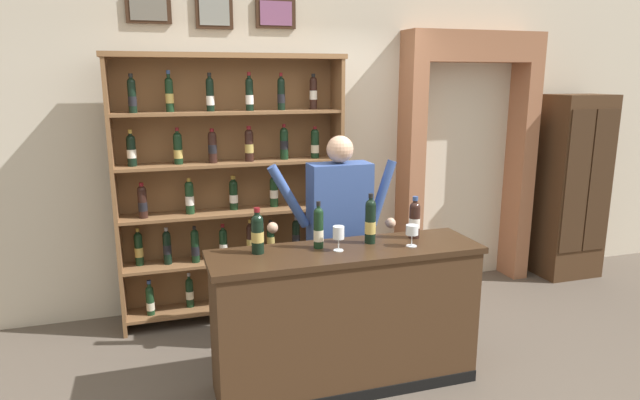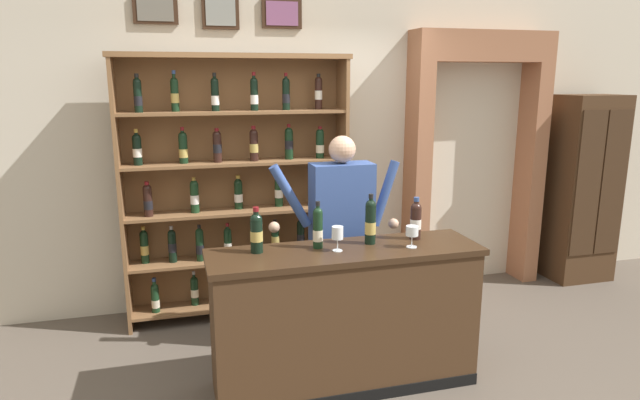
{
  "view_description": "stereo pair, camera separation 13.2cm",
  "coord_description": "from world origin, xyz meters",
  "px_view_note": "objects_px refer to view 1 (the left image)",
  "views": [
    {
      "loc": [
        -1.13,
        -3.17,
        2.05
      ],
      "look_at": [
        -0.08,
        0.18,
        1.25
      ],
      "focal_mm": 30.73,
      "sensor_mm": 36.0,
      "label": 1
    },
    {
      "loc": [
        -1.0,
        -3.21,
        2.05
      ],
      "look_at": [
        -0.08,
        0.18,
        1.25
      ],
      "focal_mm": 30.73,
      "sensor_mm": 36.0,
      "label": 2
    }
  ],
  "objects_px": {
    "side_cabinet": "(572,187)",
    "wine_glass_left": "(339,233)",
    "tasting_bottle_rosso": "(319,228)",
    "tasting_bottle_bianco": "(370,221)",
    "tasting_counter": "(346,318)",
    "wine_glass_right": "(412,231)",
    "shopkeeper": "(339,219)",
    "tasting_bottle_grappa": "(415,219)",
    "tasting_bottle_super_tuscan": "(257,232)",
    "wine_shelf": "(231,184)"
  },
  "relations": [
    {
      "from": "side_cabinet",
      "to": "tasting_bottle_bianco",
      "type": "xyz_separation_m",
      "value": [
        -2.76,
        -1.23,
        0.17
      ]
    },
    {
      "from": "tasting_bottle_rosso",
      "to": "wine_glass_left",
      "type": "bearing_deg",
      "value": -43.63
    },
    {
      "from": "tasting_counter",
      "to": "tasting_bottle_rosso",
      "type": "height_order",
      "value": "tasting_bottle_rosso"
    },
    {
      "from": "tasting_bottle_super_tuscan",
      "to": "wine_glass_left",
      "type": "distance_m",
      "value": 0.51
    },
    {
      "from": "wine_shelf",
      "to": "side_cabinet",
      "type": "distance_m",
      "value": 3.5
    },
    {
      "from": "side_cabinet",
      "to": "wine_shelf",
      "type": "bearing_deg",
      "value": 179.61
    },
    {
      "from": "tasting_bottle_bianco",
      "to": "tasting_bottle_super_tuscan",
      "type": "bearing_deg",
      "value": 179.14
    },
    {
      "from": "tasting_bottle_rosso",
      "to": "wine_glass_right",
      "type": "relative_size",
      "value": 2.15
    },
    {
      "from": "shopkeeper",
      "to": "tasting_bottle_rosso",
      "type": "relative_size",
      "value": 5.28
    },
    {
      "from": "tasting_counter",
      "to": "tasting_bottle_bianco",
      "type": "bearing_deg",
      "value": 21.64
    },
    {
      "from": "tasting_bottle_rosso",
      "to": "tasting_bottle_grappa",
      "type": "relative_size",
      "value": 1.06
    },
    {
      "from": "tasting_counter",
      "to": "tasting_bottle_bianco",
      "type": "distance_m",
      "value": 0.67
    },
    {
      "from": "wine_shelf",
      "to": "tasting_bottle_grappa",
      "type": "bearing_deg",
      "value": -49.1
    },
    {
      "from": "tasting_bottle_rosso",
      "to": "wine_glass_left",
      "type": "distance_m",
      "value": 0.14
    },
    {
      "from": "wine_shelf",
      "to": "tasting_bottle_rosso",
      "type": "height_order",
      "value": "wine_shelf"
    },
    {
      "from": "side_cabinet",
      "to": "tasting_counter",
      "type": "bearing_deg",
      "value": -156.1
    },
    {
      "from": "wine_shelf",
      "to": "side_cabinet",
      "type": "relative_size",
      "value": 1.19
    },
    {
      "from": "side_cabinet",
      "to": "wine_glass_right",
      "type": "relative_size",
      "value": 13.03
    },
    {
      "from": "wine_glass_left",
      "to": "wine_glass_right",
      "type": "height_order",
      "value": "wine_glass_left"
    },
    {
      "from": "tasting_counter",
      "to": "wine_glass_right",
      "type": "xyz_separation_m",
      "value": [
        0.43,
        -0.07,
        0.58
      ]
    },
    {
      "from": "tasting_bottle_rosso",
      "to": "tasting_bottle_bianco",
      "type": "distance_m",
      "value": 0.36
    },
    {
      "from": "tasting_bottle_rosso",
      "to": "side_cabinet",
      "type": "bearing_deg",
      "value": 21.51
    },
    {
      "from": "tasting_bottle_bianco",
      "to": "tasting_counter",
      "type": "bearing_deg",
      "value": -158.36
    },
    {
      "from": "side_cabinet",
      "to": "wine_glass_left",
      "type": "distance_m",
      "value": 3.29
    },
    {
      "from": "tasting_bottle_super_tuscan",
      "to": "tasting_bottle_rosso",
      "type": "xyz_separation_m",
      "value": [
        0.4,
        -0.01,
        -0.0
      ]
    },
    {
      "from": "tasting_bottle_bianco",
      "to": "wine_glass_right",
      "type": "distance_m",
      "value": 0.28
    },
    {
      "from": "side_cabinet",
      "to": "tasting_bottle_grappa",
      "type": "distance_m",
      "value": 2.71
    },
    {
      "from": "tasting_bottle_grappa",
      "to": "side_cabinet",
      "type": "bearing_deg",
      "value": 26.57
    },
    {
      "from": "tasting_bottle_super_tuscan",
      "to": "wine_glass_left",
      "type": "height_order",
      "value": "tasting_bottle_super_tuscan"
    },
    {
      "from": "shopkeeper",
      "to": "tasting_bottle_grappa",
      "type": "relative_size",
      "value": 5.59
    },
    {
      "from": "wine_glass_left",
      "to": "shopkeeper",
      "type": "bearing_deg",
      "value": 70.14
    },
    {
      "from": "tasting_counter",
      "to": "shopkeeper",
      "type": "distance_m",
      "value": 0.78
    },
    {
      "from": "tasting_bottle_super_tuscan",
      "to": "tasting_bottle_grappa",
      "type": "distance_m",
      "value": 1.09
    },
    {
      "from": "tasting_bottle_super_tuscan",
      "to": "wine_glass_right",
      "type": "height_order",
      "value": "tasting_bottle_super_tuscan"
    },
    {
      "from": "side_cabinet",
      "to": "shopkeeper",
      "type": "bearing_deg",
      "value": -164.84
    },
    {
      "from": "shopkeeper",
      "to": "tasting_bottle_grappa",
      "type": "distance_m",
      "value": 0.6
    },
    {
      "from": "tasting_counter",
      "to": "wine_glass_right",
      "type": "height_order",
      "value": "wine_glass_right"
    },
    {
      "from": "shopkeeper",
      "to": "tasting_bottle_bianco",
      "type": "distance_m",
      "value": 0.48
    },
    {
      "from": "tasting_bottle_bianco",
      "to": "wine_glass_left",
      "type": "bearing_deg",
      "value": -159.53
    },
    {
      "from": "tasting_bottle_grappa",
      "to": "wine_glass_right",
      "type": "xyz_separation_m",
      "value": [
        -0.1,
        -0.17,
        -0.03
      ]
    },
    {
      "from": "tasting_bottle_rosso",
      "to": "tasting_bottle_bianco",
      "type": "relative_size",
      "value": 0.92
    },
    {
      "from": "side_cabinet",
      "to": "tasting_bottle_bianco",
      "type": "distance_m",
      "value": 3.02
    },
    {
      "from": "tasting_bottle_bianco",
      "to": "tasting_bottle_grappa",
      "type": "height_order",
      "value": "tasting_bottle_bianco"
    },
    {
      "from": "shopkeeper",
      "to": "wine_glass_left",
      "type": "xyz_separation_m",
      "value": [
        -0.2,
        -0.56,
        0.06
      ]
    },
    {
      "from": "side_cabinet",
      "to": "tasting_bottle_rosso",
      "type": "xyz_separation_m",
      "value": [
        -3.12,
        -1.23,
        0.16
      ]
    },
    {
      "from": "tasting_counter",
      "to": "wine_glass_left",
      "type": "bearing_deg",
      "value": -163.38
    },
    {
      "from": "shopkeeper",
      "to": "tasting_bottle_grappa",
      "type": "height_order",
      "value": "shopkeeper"
    },
    {
      "from": "tasting_bottle_rosso",
      "to": "tasting_bottle_bianco",
      "type": "height_order",
      "value": "tasting_bottle_bianco"
    },
    {
      "from": "tasting_counter",
      "to": "tasting_bottle_rosso",
      "type": "relative_size",
      "value": 5.77
    },
    {
      "from": "shopkeeper",
      "to": "tasting_bottle_bianco",
      "type": "relative_size",
      "value": 4.83
    }
  ]
}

